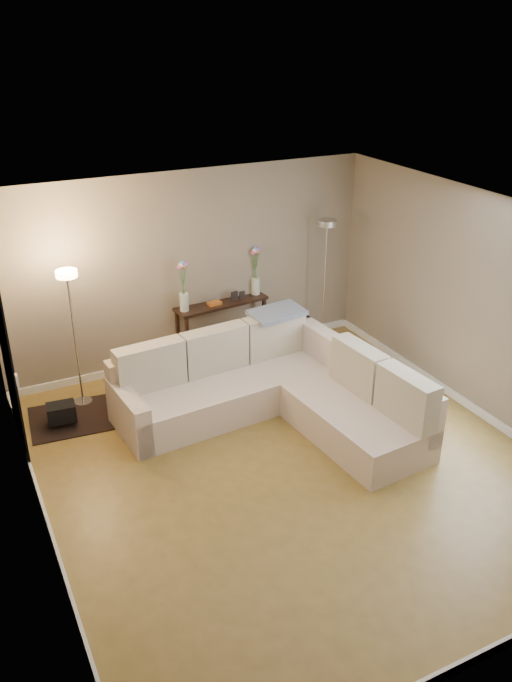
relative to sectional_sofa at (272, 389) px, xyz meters
name	(u,v)px	position (x,y,z in m)	size (l,w,h in m)	color
floor	(289,464)	(-0.29, -0.95, -0.36)	(5.00, 5.50, 0.01)	olive
ceiling	(296,224)	(-0.29, -0.95, 2.25)	(5.00, 5.50, 0.01)	white
wall_back	(190,269)	(-0.29, 1.81, 0.94)	(5.00, 0.02, 2.60)	gray
wall_front	(502,528)	(-0.29, -3.71, 0.94)	(5.00, 0.02, 2.60)	gray
wall_left	(27,415)	(-2.80, -0.95, 0.94)	(0.02, 5.50, 2.60)	gray
wall_right	(486,310)	(2.22, -0.95, 0.94)	(0.02, 5.50, 2.60)	gray
baseboard_back	(194,355)	(-0.29, 1.79, -0.31)	(5.00, 0.03, 0.10)	white
baseboard_front	(472,660)	(-0.29, -3.68, -0.31)	(5.00, 0.03, 0.10)	white
baseboard_left	(51,532)	(-2.77, -0.95, -0.31)	(0.03, 5.50, 0.10)	white
baseboard_right	(469,405)	(2.20, -0.95, -0.31)	(0.03, 5.50, 0.10)	white
doorway	(6,353)	(-2.77, 0.75, 0.74)	(0.02, 1.20, 2.20)	black
switch_plate	(17,380)	(-2.77, -0.10, 0.84)	(0.02, 0.08, 0.12)	white
sectional_sofa	(272,389)	(0.00, 0.00, 0.00)	(2.93, 2.68, 0.96)	beige
throw_blanket	(277,313)	(0.43, 0.71, 0.61)	(0.69, 0.40, 0.05)	slate
console_table	(217,327)	(0.02, 1.70, 0.10)	(1.34, 0.48, 0.80)	black
leaning_mirror	(214,273)	(0.09, 1.87, 0.82)	(0.92, 0.14, 0.72)	black
table_decor	(222,301)	(0.11, 1.67, 0.48)	(0.56, 0.14, 0.13)	#BE6721
flower_vase_left	(184,290)	(-0.45, 1.65, 0.74)	(0.15, 0.13, 0.69)	silver
flower_vase_right	(256,274)	(0.66, 1.76, 0.74)	(0.15, 0.13, 0.69)	silver
floor_lamp_lit	(71,312)	(-1.96, 1.27, 0.86)	(0.26, 0.26, 1.72)	silver
floor_lamp_unlit	(326,258)	(1.59, 1.46, 0.93)	(0.31, 0.31, 1.82)	silver
charcoal_rug	(79,417)	(-2.08, 0.96, -0.35)	(1.12, 0.84, 0.01)	black
black_bag	(61,412)	(-2.29, 0.87, -0.18)	(0.32, 0.22, 0.21)	black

